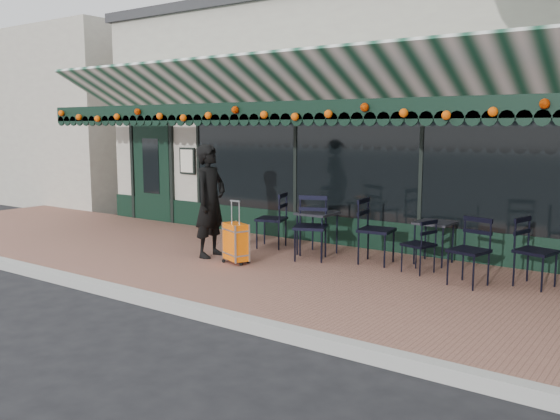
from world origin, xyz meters
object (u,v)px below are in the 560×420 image
Objects in this scene: chair_b_left at (271,220)px; chair_b_right at (376,231)px; suitcase at (236,243)px; chair_a_right at (536,252)px; chair_a_left at (418,245)px; woman at (210,201)px; cafe_table_b at (317,216)px; cafe_table_a at (434,226)px; chair_a_front at (469,252)px; chair_b_front at (311,228)px.

chair_b_right is (2.01, -0.05, 0.02)m from chair_b_left.
chair_a_right is (4.01, 1.23, 0.14)m from suitcase.
chair_b_left is at bearing 81.97° from chair_b_right.
suitcase is 2.70m from chair_a_left.
woman reaches higher than chair_b_left.
chair_b_right is at bearing -1.87° from cafe_table_b.
cafe_table_a is at bearing 85.89° from chair_a_right.
chair_a_left is 0.87× the size of chair_a_front.
cafe_table_a is at bearing 14.42° from cafe_table_b.
chair_a_left is 0.85m from chair_a_front.
chair_a_front is at bearing 86.14° from chair_a_left.
chair_b_right reaches higher than chair_b_left.
chair_b_left is at bearing 136.36° from chair_b_front.
chair_a_front is at bearing -112.48° from chair_b_right.
chair_a_right is at bearing 39.56° from suitcase.
cafe_table_a is 0.68m from chair_a_left.
chair_a_left is at bearing -79.99° from woman.
chair_a_front is 0.94× the size of chair_b_left.
chair_a_left is (2.48, 1.07, 0.07)m from suitcase.
cafe_table_b is 0.69× the size of chair_b_right.
chair_b_left is (-0.93, 0.02, -0.14)m from cafe_table_b.
chair_a_front is at bearing 134.75° from chair_a_right.
chair_b_left is at bearing 102.83° from chair_a_right.
suitcase is 1.49× the size of cafe_table_a.
chair_b_left is at bearing -78.96° from chair_a_left.
cafe_table_b reaches higher than cafe_table_a.
chair_a_front is at bearing -24.52° from chair_b_front.
woman reaches higher than chair_a_right.
chair_a_left is 1.71m from chair_b_front.
chair_a_front is 2.50m from chair_b_front.
woman is 4.79m from chair_a_right.
chair_a_front is (0.83, -0.93, -0.13)m from cafe_table_a.
chair_a_front is 0.90× the size of chair_b_right.
chair_b_right is (-0.71, -0.50, -0.08)m from cafe_table_a.
woman reaches higher than chair_b_right.
chair_a_left is at bearing 45.85° from suitcase.
chair_a_right is at bearing -96.55° from chair_b_right.
chair_b_right is at bearing -2.17° from chair_b_front.
cafe_table_b is 1.84m from chair_a_left.
cafe_table_a is 1.26m from chair_a_front.
cafe_table_a is at bearing -162.48° from chair_a_left.
cafe_table_b is 1.08m from chair_b_right.
cafe_table_a is at bearing 57.57° from suitcase.
chair_b_front reaches higher than chair_a_left.
chair_b_right reaches higher than chair_a_right.
chair_b_left reaches higher than cafe_table_b.
chair_a_left is at bearing 173.39° from chair_a_front.
suitcase is 2.14m from chair_b_right.
chair_b_left is (-2.75, 0.21, 0.09)m from chair_a_left.
cafe_table_a is 1.64m from chair_a_right.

